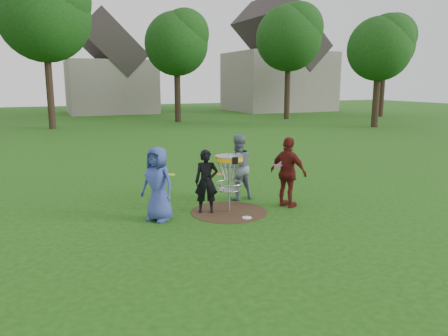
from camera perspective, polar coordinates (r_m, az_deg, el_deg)
name	(u,v)px	position (r m, az deg, el deg)	size (l,w,h in m)	color
ground	(229,212)	(10.30, 0.67, -5.76)	(100.00, 100.00, 0.00)	#19470F
dirt_patch	(229,212)	(10.30, 0.67, -5.74)	(1.80, 1.80, 0.01)	#47331E
player_blue	(158,184)	(9.62, -8.64, -2.06)	(0.80, 0.52, 1.64)	#354394
player_black	(206,182)	(10.09, -2.31, -1.78)	(0.54, 0.35, 1.48)	black
player_grey	(238,167)	(11.23, 1.78, 0.13)	(0.83, 0.65, 1.70)	slate
player_maroon	(288,172)	(10.65, 8.40, -0.57)	(1.00, 0.42, 1.71)	#5B1814
disc_on_grass	(247,218)	(9.86, 3.02, -6.50)	(0.22, 0.22, 0.02)	white
disc_golf_basket	(229,170)	(10.05, 0.68, -0.20)	(0.66, 0.67, 1.38)	#9EA0A5
held_discs	(227,169)	(10.24, 0.38, -0.08)	(2.83, 1.08, 0.16)	#9FD617
tree_row	(104,31)	(30.17, -15.44, 16.91)	(51.20, 17.42, 9.90)	#38281C
house_row	(132,69)	(42.99, -11.87, 12.49)	(44.50, 10.65, 11.62)	gray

